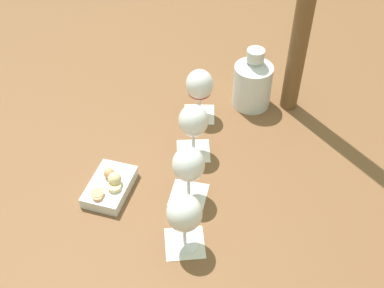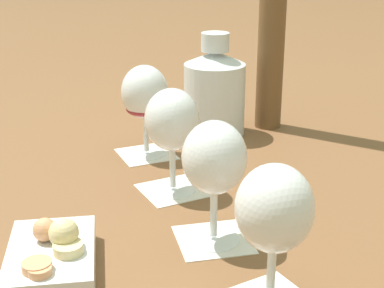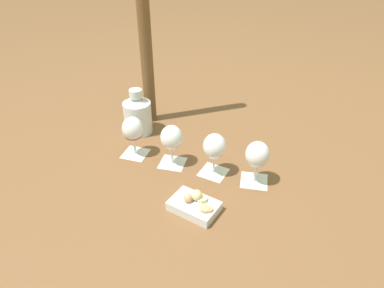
{
  "view_description": "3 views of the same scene",
  "coord_description": "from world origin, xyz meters",
  "px_view_note": "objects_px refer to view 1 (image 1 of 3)",
  "views": [
    {
      "loc": [
        0.64,
        0.62,
        0.96
      ],
      "look_at": [
        -0.0,
        -0.0,
        0.1
      ],
      "focal_mm": 45.0,
      "sensor_mm": 36.0,
      "label": 1
    },
    {
      "loc": [
        0.71,
        0.24,
        0.38
      ],
      "look_at": [
        -0.0,
        -0.0,
        0.1
      ],
      "focal_mm": 55.0,
      "sensor_mm": 36.0,
      "label": 2
    },
    {
      "loc": [
        0.89,
        -0.51,
        0.77
      ],
      "look_at": [
        -0.0,
        -0.0,
        0.1
      ],
      "focal_mm": 32.0,
      "sensor_mm": 36.0,
      "label": 3
    }
  ],
  "objects_px": {
    "wine_glass_0": "(200,87)",
    "ceramic_vase": "(253,81)",
    "wine_glass_3": "(184,216)",
    "snack_dish": "(110,186)",
    "wine_glass_1": "(193,123)",
    "wine_glass_2": "(188,167)"
  },
  "relations": [
    {
      "from": "wine_glass_0",
      "to": "ceramic_vase",
      "type": "xyz_separation_m",
      "value": [
        -0.15,
        0.08,
        -0.02
      ]
    },
    {
      "from": "wine_glass_0",
      "to": "wine_glass_1",
      "type": "height_order",
      "value": "same"
    },
    {
      "from": "snack_dish",
      "to": "ceramic_vase",
      "type": "bearing_deg",
      "value": 176.6
    },
    {
      "from": "wine_glass_3",
      "to": "snack_dish",
      "type": "bearing_deg",
      "value": -85.66
    },
    {
      "from": "ceramic_vase",
      "to": "snack_dish",
      "type": "relative_size",
      "value": 1.09
    },
    {
      "from": "wine_glass_1",
      "to": "ceramic_vase",
      "type": "xyz_separation_m",
      "value": [
        -0.28,
        -0.02,
        -0.02
      ]
    },
    {
      "from": "ceramic_vase",
      "to": "snack_dish",
      "type": "distance_m",
      "value": 0.54
    },
    {
      "from": "wine_glass_0",
      "to": "wine_glass_2",
      "type": "height_order",
      "value": "same"
    },
    {
      "from": "wine_glass_1",
      "to": "wine_glass_3",
      "type": "height_order",
      "value": "same"
    },
    {
      "from": "wine_glass_0",
      "to": "ceramic_vase",
      "type": "relative_size",
      "value": 0.81
    },
    {
      "from": "wine_glass_3",
      "to": "snack_dish",
      "type": "xyz_separation_m",
      "value": [
        0.02,
        -0.25,
        -0.09
      ]
    },
    {
      "from": "snack_dish",
      "to": "wine_glass_2",
      "type": "bearing_deg",
      "value": 130.31
    },
    {
      "from": "wine_glass_2",
      "to": "snack_dish",
      "type": "xyz_separation_m",
      "value": [
        0.13,
        -0.16,
        -0.09
      ]
    },
    {
      "from": "wine_glass_2",
      "to": "ceramic_vase",
      "type": "xyz_separation_m",
      "value": [
        -0.41,
        -0.12,
        -0.02
      ]
    },
    {
      "from": "wine_glass_2",
      "to": "ceramic_vase",
      "type": "bearing_deg",
      "value": -163.02
    },
    {
      "from": "wine_glass_0",
      "to": "wine_glass_1",
      "type": "distance_m",
      "value": 0.16
    },
    {
      "from": "wine_glass_0",
      "to": "snack_dish",
      "type": "relative_size",
      "value": 0.88
    },
    {
      "from": "wine_glass_0",
      "to": "wine_glass_2",
      "type": "distance_m",
      "value": 0.33
    },
    {
      "from": "wine_glass_0",
      "to": "ceramic_vase",
      "type": "bearing_deg",
      "value": 152.68
    },
    {
      "from": "wine_glass_3",
      "to": "ceramic_vase",
      "type": "height_order",
      "value": "ceramic_vase"
    },
    {
      "from": "wine_glass_0",
      "to": "wine_glass_1",
      "type": "relative_size",
      "value": 1.0
    },
    {
      "from": "wine_glass_3",
      "to": "snack_dish",
      "type": "distance_m",
      "value": 0.27
    }
  ]
}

